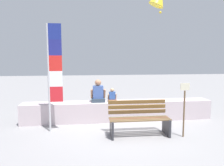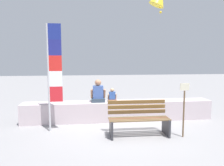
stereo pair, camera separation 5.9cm
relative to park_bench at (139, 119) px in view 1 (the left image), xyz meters
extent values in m
plane|color=gray|center=(-0.31, 0.55, -0.41)|extent=(40.00, 40.00, 0.00)
cube|color=#BFAEB4|center=(-0.31, 1.38, -0.10)|extent=(6.08, 0.59, 0.62)
cube|color=brown|center=(0.00, -0.25, 0.04)|extent=(1.57, 0.10, 0.03)
cube|color=brown|center=(0.00, -0.14, 0.04)|extent=(1.57, 0.10, 0.03)
cube|color=brown|center=(0.00, -0.03, 0.04)|extent=(1.57, 0.10, 0.03)
cube|color=brown|center=(0.00, 0.09, 0.04)|extent=(1.57, 0.10, 0.03)
cube|color=brown|center=(0.00, 0.19, 0.16)|extent=(1.57, 0.08, 0.10)
cube|color=brown|center=(0.00, 0.22, 0.29)|extent=(1.57, 0.08, 0.10)
cube|color=brown|center=(0.00, 0.24, 0.42)|extent=(1.57, 0.08, 0.10)
cube|color=#2D2D33|center=(-0.73, -0.07, -0.19)|extent=(0.06, 0.53, 0.45)
cube|color=#2D2D33|center=(0.72, -0.10, -0.19)|extent=(0.06, 0.53, 0.45)
cube|color=#2D3B49|center=(-0.97, 1.39, 0.27)|extent=(0.42, 0.34, 0.11)
cube|color=#3C5698|center=(-0.97, 1.39, 0.52)|extent=(0.33, 0.21, 0.40)
cylinder|color=#9F6D50|center=(-1.18, 1.37, 0.48)|extent=(0.07, 0.16, 0.29)
cylinder|color=#9F6D50|center=(-0.77, 1.37, 0.48)|extent=(0.07, 0.16, 0.29)
sphere|color=#9F6D50|center=(-0.97, 1.39, 0.83)|extent=(0.20, 0.20, 0.20)
cube|color=brown|center=(-0.52, 1.39, 0.24)|extent=(0.26, 0.21, 0.07)
cube|color=#2E4F95|center=(-0.52, 1.39, 0.40)|extent=(0.20, 0.13, 0.24)
cylinder|color=tan|center=(-0.64, 1.38, 0.37)|extent=(0.04, 0.10, 0.18)
cylinder|color=tan|center=(-0.40, 1.38, 0.37)|extent=(0.04, 0.10, 0.18)
sphere|color=tan|center=(-0.52, 1.39, 0.58)|extent=(0.12, 0.12, 0.12)
cylinder|color=#B7B7BC|center=(-2.35, 0.56, 1.04)|extent=(0.05, 0.05, 2.92)
cube|color=red|center=(-2.16, 0.56, 0.62)|extent=(0.34, 0.02, 0.42)
cube|color=white|center=(-2.16, 0.56, 1.04)|extent=(0.34, 0.02, 0.42)
cube|color=red|center=(-2.16, 0.56, 1.46)|extent=(0.34, 0.02, 0.42)
cube|color=navy|center=(-2.16, 0.56, 1.87)|extent=(0.34, 0.02, 0.42)
cube|color=navy|center=(-2.16, 0.56, 2.29)|extent=(0.34, 0.02, 0.42)
sphere|color=yellow|center=(1.14, 1.81, 3.45)|extent=(0.08, 0.08, 0.08)
sphere|color=yellow|center=(1.12, 1.71, 3.27)|extent=(0.08, 0.08, 0.08)
sphere|color=yellow|center=(1.10, 1.61, 3.09)|extent=(0.08, 0.08, 0.08)
cylinder|color=brown|center=(1.10, -0.30, 0.18)|extent=(0.04, 0.04, 1.20)
cube|color=beige|center=(1.10, -0.30, 0.88)|extent=(0.24, 0.03, 0.18)
camera|label=1|loc=(-1.40, -5.24, 1.57)|focal=33.79mm
camera|label=2|loc=(-1.34, -5.24, 1.57)|focal=33.79mm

